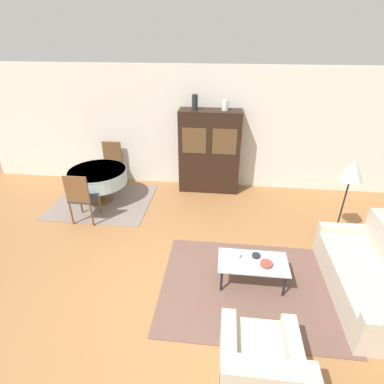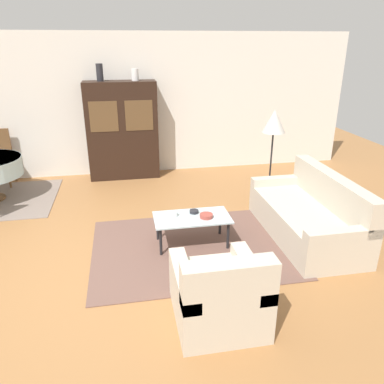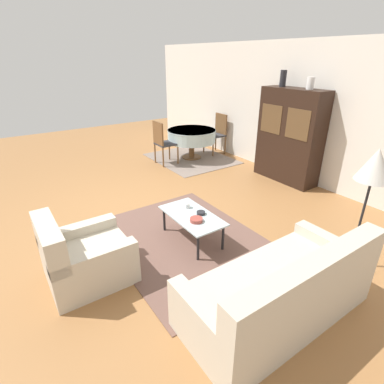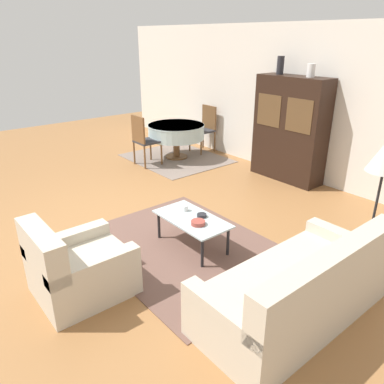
{
  "view_description": "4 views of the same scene",
  "coord_description": "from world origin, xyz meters",
  "px_view_note": "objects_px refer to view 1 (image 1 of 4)",
  "views": [
    {
      "loc": [
        0.68,
        -2.91,
        3.31
      ],
      "look_at": [
        0.2,
        1.4,
        0.95
      ],
      "focal_mm": 28.0,
      "sensor_mm": 36.0,
      "label": 1
    },
    {
      "loc": [
        0.38,
        -3.86,
        2.51
      ],
      "look_at": [
        1.18,
        0.43,
        0.75
      ],
      "focal_mm": 35.0,
      "sensor_mm": 36.0,
      "label": 2
    },
    {
      "loc": [
        4.17,
        -1.6,
        2.4
      ],
      "look_at": [
        1.18,
        0.43,
        0.75
      ],
      "focal_mm": 28.0,
      "sensor_mm": 36.0,
      "label": 3
    },
    {
      "loc": [
        4.37,
        -2.17,
        2.48
      ],
      "look_at": [
        1.18,
        0.43,
        0.75
      ],
      "focal_mm": 35.0,
      "sensor_mm": 36.0,
      "label": 4
    }
  ],
  "objects_px": {
    "floor_lamp": "(352,173)",
    "vase_short": "(225,105)",
    "armchair": "(260,370)",
    "vase_tall": "(195,102)",
    "dining_chair_far": "(112,161)",
    "cup": "(238,256)",
    "bowl": "(266,264)",
    "bowl_small": "(256,256)",
    "display_cabinet": "(209,152)",
    "dining_table": "(98,177)",
    "couch": "(372,279)",
    "dining_chair_near": "(81,195)",
    "coffee_table": "(253,264)"
  },
  "relations": [
    {
      "from": "display_cabinet",
      "to": "vase_short",
      "type": "relative_size",
      "value": 8.65
    },
    {
      "from": "cup",
      "to": "vase_tall",
      "type": "height_order",
      "value": "vase_tall"
    },
    {
      "from": "armchair",
      "to": "floor_lamp",
      "type": "height_order",
      "value": "floor_lamp"
    },
    {
      "from": "armchair",
      "to": "dining_chair_far",
      "type": "bearing_deg",
      "value": 124.97
    },
    {
      "from": "coffee_table",
      "to": "dining_chair_near",
      "type": "distance_m",
      "value": 3.36
    },
    {
      "from": "bowl",
      "to": "vase_short",
      "type": "xyz_separation_m",
      "value": [
        -0.7,
        2.97,
        1.52
      ]
    },
    {
      "from": "floor_lamp",
      "to": "vase_short",
      "type": "bearing_deg",
      "value": 142.64
    },
    {
      "from": "armchair",
      "to": "vase_tall",
      "type": "height_order",
      "value": "vase_tall"
    },
    {
      "from": "couch",
      "to": "armchair",
      "type": "height_order",
      "value": "couch"
    },
    {
      "from": "couch",
      "to": "bowl_small",
      "type": "xyz_separation_m",
      "value": [
        -1.57,
        0.17,
        0.12
      ]
    },
    {
      "from": "couch",
      "to": "dining_table",
      "type": "height_order",
      "value": "couch"
    },
    {
      "from": "floor_lamp",
      "to": "cup",
      "type": "height_order",
      "value": "floor_lamp"
    },
    {
      "from": "cup",
      "to": "coffee_table",
      "type": "bearing_deg",
      "value": -16.17
    },
    {
      "from": "display_cabinet",
      "to": "floor_lamp",
      "type": "bearing_deg",
      "value": -33.8
    },
    {
      "from": "dining_table",
      "to": "vase_short",
      "type": "xyz_separation_m",
      "value": [
        2.59,
        0.82,
        1.37
      ]
    },
    {
      "from": "vase_short",
      "to": "dining_chair_near",
      "type": "bearing_deg",
      "value": -147.54
    },
    {
      "from": "display_cabinet",
      "to": "vase_tall",
      "type": "bearing_deg",
      "value": 179.84
    },
    {
      "from": "floor_lamp",
      "to": "bowl",
      "type": "distance_m",
      "value": 2.14
    },
    {
      "from": "dining_chair_far",
      "to": "cup",
      "type": "xyz_separation_m",
      "value": [
        2.89,
        -2.86,
        -0.14
      ]
    },
    {
      "from": "dining_chair_near",
      "to": "bowl_small",
      "type": "height_order",
      "value": "dining_chair_near"
    },
    {
      "from": "dining_chair_far",
      "to": "armchair",
      "type": "bearing_deg",
      "value": 124.97
    },
    {
      "from": "display_cabinet",
      "to": "bowl_small",
      "type": "height_order",
      "value": "display_cabinet"
    },
    {
      "from": "dining_table",
      "to": "dining_chair_near",
      "type": "bearing_deg",
      "value": -90.0
    },
    {
      "from": "floor_lamp",
      "to": "bowl_small",
      "type": "xyz_separation_m",
      "value": [
        -1.53,
        -1.2,
        -0.85
      ]
    },
    {
      "from": "bowl",
      "to": "bowl_small",
      "type": "xyz_separation_m",
      "value": [
        -0.13,
        0.17,
        -0.0
      ]
    },
    {
      "from": "bowl",
      "to": "vase_tall",
      "type": "distance_m",
      "value": 3.61
    },
    {
      "from": "coffee_table",
      "to": "armchair",
      "type": "bearing_deg",
      "value": -90.69
    },
    {
      "from": "display_cabinet",
      "to": "vase_tall",
      "type": "xyz_separation_m",
      "value": [
        -0.33,
        0.0,
        1.07
      ]
    },
    {
      "from": "armchair",
      "to": "cup",
      "type": "height_order",
      "value": "armchair"
    },
    {
      "from": "armchair",
      "to": "dining_table",
      "type": "bearing_deg",
      "value": 130.71
    },
    {
      "from": "bowl",
      "to": "armchair",
      "type": "bearing_deg",
      "value": -97.76
    },
    {
      "from": "display_cabinet",
      "to": "dining_table",
      "type": "bearing_deg",
      "value": -160.33
    },
    {
      "from": "armchair",
      "to": "cup",
      "type": "bearing_deg",
      "value": 97.32
    },
    {
      "from": "cup",
      "to": "vase_short",
      "type": "distance_m",
      "value": 3.25
    },
    {
      "from": "couch",
      "to": "dining_chair_far",
      "type": "height_order",
      "value": "dining_chair_far"
    },
    {
      "from": "dining_chair_far",
      "to": "bowl_small",
      "type": "relative_size",
      "value": 8.53
    },
    {
      "from": "cup",
      "to": "vase_tall",
      "type": "bearing_deg",
      "value": 107.96
    },
    {
      "from": "dining_table",
      "to": "coffee_table",
      "type": "bearing_deg",
      "value": -34.06
    },
    {
      "from": "dining_table",
      "to": "dining_chair_far",
      "type": "relative_size",
      "value": 1.18
    },
    {
      "from": "vase_short",
      "to": "bowl",
      "type": "bearing_deg",
      "value": -76.83
    },
    {
      "from": "dining_table",
      "to": "couch",
      "type": "bearing_deg",
      "value": -24.48
    },
    {
      "from": "vase_tall",
      "to": "vase_short",
      "type": "xyz_separation_m",
      "value": [
        0.63,
        0.0,
        -0.05
      ]
    },
    {
      "from": "dining_chair_far",
      "to": "cup",
      "type": "height_order",
      "value": "dining_chair_far"
    },
    {
      "from": "cup",
      "to": "dining_chair_near",
      "type": "bearing_deg",
      "value": 157.25
    },
    {
      "from": "vase_tall",
      "to": "vase_short",
      "type": "relative_size",
      "value": 1.44
    },
    {
      "from": "cup",
      "to": "bowl",
      "type": "bearing_deg",
      "value": -16.3
    },
    {
      "from": "armchair",
      "to": "vase_tall",
      "type": "distance_m",
      "value": 4.86
    },
    {
      "from": "cup",
      "to": "armchair",
      "type": "bearing_deg",
      "value": -82.68
    },
    {
      "from": "display_cabinet",
      "to": "bowl",
      "type": "distance_m",
      "value": 3.17
    },
    {
      "from": "armchair",
      "to": "dining_chair_near",
      "type": "bearing_deg",
      "value": 138.17
    }
  ]
}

